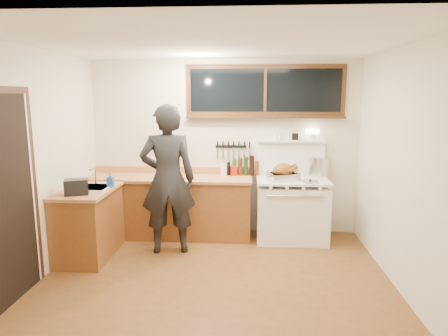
# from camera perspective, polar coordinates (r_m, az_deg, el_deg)

# --- Properties ---
(ground_plane) EXTENTS (4.00, 3.50, 0.02)m
(ground_plane) POSITION_cam_1_polar(r_m,az_deg,el_deg) (4.74, -1.29, -15.84)
(ground_plane) COLOR #593417
(room_shell) EXTENTS (4.10, 3.60, 2.65)m
(room_shell) POSITION_cam_1_polar(r_m,az_deg,el_deg) (4.27, -1.38, 4.56)
(room_shell) COLOR beige
(room_shell) RESTS_ON ground
(counter_back) EXTENTS (2.44, 0.64, 1.00)m
(counter_back) POSITION_cam_1_polar(r_m,az_deg,el_deg) (6.03, -7.77, -5.40)
(counter_back) COLOR brown
(counter_back) RESTS_ON ground
(counter_left) EXTENTS (0.64, 1.09, 0.90)m
(counter_left) POSITION_cam_1_polar(r_m,az_deg,el_deg) (5.53, -18.73, -7.36)
(counter_left) COLOR brown
(counter_left) RESTS_ON ground
(sink_unit) EXTENTS (0.50, 0.45, 0.37)m
(sink_unit) POSITION_cam_1_polar(r_m,az_deg,el_deg) (5.48, -18.48, -3.19)
(sink_unit) COLOR white
(sink_unit) RESTS_ON counter_left
(vintage_stove) EXTENTS (1.02, 0.74, 1.58)m
(vintage_stove) POSITION_cam_1_polar(r_m,az_deg,el_deg) (5.91, 9.63, -5.65)
(vintage_stove) COLOR white
(vintage_stove) RESTS_ON ground
(back_window) EXTENTS (2.32, 0.13, 0.77)m
(back_window) POSITION_cam_1_polar(r_m,az_deg,el_deg) (5.96, 5.90, 10.14)
(back_window) COLOR black
(back_window) RESTS_ON room_shell
(left_doorway) EXTENTS (0.02, 1.04, 2.17)m
(left_doorway) POSITION_cam_1_polar(r_m,az_deg,el_deg) (4.49, -28.32, -3.72)
(left_doorway) COLOR black
(left_doorway) RESTS_ON ground
(knife_strip) EXTENTS (0.52, 0.03, 0.28)m
(knife_strip) POSITION_cam_1_polar(r_m,az_deg,el_deg) (6.02, 1.19, 2.99)
(knife_strip) COLOR black
(knife_strip) RESTS_ON room_shell
(man) EXTENTS (0.79, 0.59, 1.98)m
(man) POSITION_cam_1_polar(r_m,az_deg,el_deg) (5.29, -8.03, -1.65)
(man) COLOR black
(man) RESTS_ON ground
(soap_bottle) EXTENTS (0.08, 0.09, 0.18)m
(soap_bottle) POSITION_cam_1_polar(r_m,az_deg,el_deg) (5.41, -15.92, -1.66)
(soap_bottle) COLOR #214CA9
(soap_bottle) RESTS_ON counter_left
(toaster) EXTENTS (0.32, 0.27, 0.19)m
(toaster) POSITION_cam_1_polar(r_m,az_deg,el_deg) (5.13, -20.33, -2.54)
(toaster) COLOR black
(toaster) RESTS_ON counter_left
(cutting_board) EXTENTS (0.42, 0.37, 0.13)m
(cutting_board) POSITION_cam_1_polar(r_m,az_deg,el_deg) (5.75, -7.87, -1.07)
(cutting_board) COLOR #BA7749
(cutting_board) RESTS_ON counter_back
(roast_turkey) EXTENTS (0.47, 0.41, 0.24)m
(roast_turkey) POSITION_cam_1_polar(r_m,az_deg,el_deg) (5.69, 8.52, -0.70)
(roast_turkey) COLOR silver
(roast_turkey) RESTS_ON vintage_stove
(stockpot) EXTENTS (0.40, 0.40, 0.28)m
(stockpot) POSITION_cam_1_polar(r_m,az_deg,el_deg) (6.08, 13.39, 0.24)
(stockpot) COLOR silver
(stockpot) RESTS_ON vintage_stove
(saucepan) EXTENTS (0.21, 0.30, 0.13)m
(saucepan) POSITION_cam_1_polar(r_m,az_deg,el_deg) (5.98, 9.53, -0.57)
(saucepan) COLOR silver
(saucepan) RESTS_ON vintage_stove
(pot_lid) EXTENTS (0.30, 0.30, 0.04)m
(pot_lid) POSITION_cam_1_polar(r_m,az_deg,el_deg) (5.61, 12.25, -1.90)
(pot_lid) COLOR silver
(pot_lid) RESTS_ON vintage_stove
(coffee_tin) EXTENTS (0.10, 0.09, 0.14)m
(coffee_tin) POSITION_cam_1_polar(r_m,az_deg,el_deg) (5.95, 1.39, -0.41)
(coffee_tin) COLOR maroon
(coffee_tin) RESTS_ON counter_back
(pitcher) EXTENTS (0.11, 0.11, 0.18)m
(pitcher) POSITION_cam_1_polar(r_m,az_deg,el_deg) (5.90, -0.05, -0.31)
(pitcher) COLOR white
(pitcher) RESTS_ON counter_back
(bottle_cluster) EXTENTS (0.56, 0.07, 0.30)m
(bottle_cluster) POSITION_cam_1_polar(r_m,az_deg,el_deg) (5.96, 2.62, 0.16)
(bottle_cluster) COLOR black
(bottle_cluster) RESTS_ON counter_back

